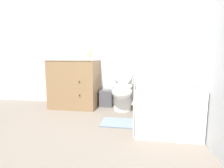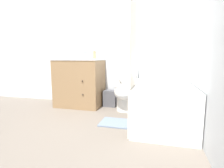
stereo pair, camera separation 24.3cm
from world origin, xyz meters
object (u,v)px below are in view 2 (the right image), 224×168
at_px(toilet, 126,88).
at_px(bathtub, 163,102).
at_px(wastebasket, 110,98).
at_px(bath_towel_folded, 153,84).
at_px(bath_mat, 119,123).
at_px(soap_dispenser, 94,55).
at_px(tissue_box, 93,56).
at_px(hand_towel_folded, 62,57).
at_px(sink_faucet, 84,57).
at_px(vanity_cabinet, 80,82).

bearing_deg(toilet, bathtub, -33.47).
distance_m(wastebasket, bath_towel_folded, 1.41).
bearing_deg(bath_mat, bathtub, 25.63).
relative_size(soap_dispenser, bath_mat, 0.32).
height_order(tissue_box, hand_towel_folded, tissue_box).
relative_size(toilet, tissue_box, 7.00).
xyz_separation_m(wastebasket, bath_mat, (0.35, -0.83, -0.14)).
distance_m(sink_faucet, bath_towel_folded, 1.81).
relative_size(vanity_cabinet, bath_mat, 1.75).
bearing_deg(wastebasket, hand_towel_folded, -162.56).
height_order(vanity_cabinet, hand_towel_folded, hand_towel_folded).
height_order(vanity_cabinet, toilet, toilet).
distance_m(tissue_box, hand_towel_folded, 0.57).
bearing_deg(vanity_cabinet, tissue_box, 41.97).
bearing_deg(tissue_box, bath_towel_folded, -45.19).
height_order(soap_dispenser, bath_mat, soap_dispenser).
bearing_deg(bathtub, vanity_cabinet, 162.91).
bearing_deg(bathtub, toilet, 146.53).
xyz_separation_m(vanity_cabinet, bathtub, (1.47, -0.45, -0.18)).
xyz_separation_m(bathtub, tissue_box, (-1.28, 0.63, 0.65)).
relative_size(sink_faucet, bath_mat, 0.28).
distance_m(soap_dispenser, hand_towel_folded, 0.59).
height_order(sink_faucet, bath_mat, sink_faucet).
relative_size(tissue_box, hand_towel_folded, 0.56).
height_order(tissue_box, soap_dispenser, soap_dispenser).
height_order(vanity_cabinet, bath_towel_folded, vanity_cabinet).
relative_size(sink_faucet, wastebasket, 0.48).
bearing_deg(bath_mat, vanity_cabinet, 141.11).
height_order(sink_faucet, bath_towel_folded, sink_faucet).
xyz_separation_m(hand_towel_folded, bath_towel_folded, (1.61, -0.82, -0.31)).
relative_size(sink_faucet, tissue_box, 1.13).
bearing_deg(hand_towel_folded, sink_faucet, 52.92).
height_order(sink_faucet, hand_towel_folded, sink_faucet).
relative_size(sink_faucet, hand_towel_folded, 0.63).
bearing_deg(bathtub, hand_towel_folded, 170.27).
xyz_separation_m(bathtub, bath_mat, (-0.57, -0.27, -0.26)).
height_order(bathtub, soap_dispenser, soap_dispenser).
relative_size(vanity_cabinet, soap_dispenser, 5.42).
height_order(hand_towel_folded, bath_mat, hand_towel_folded).
distance_m(hand_towel_folded, bath_mat, 1.58).
height_order(toilet, tissue_box, tissue_box).
bearing_deg(bath_towel_folded, sink_faucet, 138.82).
relative_size(hand_towel_folded, bath_mat, 0.45).
distance_m(bathtub, hand_towel_folded, 1.88).
distance_m(sink_faucet, soap_dispenser, 0.39).
bearing_deg(toilet, soap_dispenser, 177.99).
relative_size(wastebasket, hand_towel_folded, 1.31).
bearing_deg(bath_towel_folded, hand_towel_folded, 152.96).
height_order(toilet, hand_towel_folded, hand_towel_folded).
xyz_separation_m(vanity_cabinet, bath_towel_folded, (1.34, -0.98, 0.14)).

